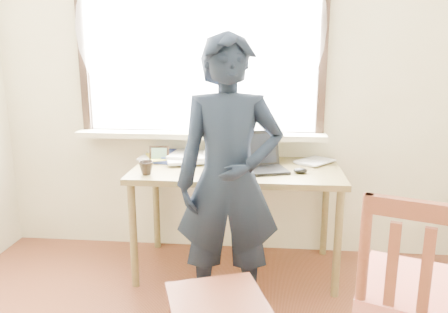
# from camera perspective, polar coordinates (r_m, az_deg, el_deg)

# --- Properties ---
(room_shell) EXTENTS (3.52, 4.02, 2.61)m
(room_shell) POSITION_cam_1_polar(r_m,az_deg,el_deg) (1.49, -6.65, 17.52)
(room_shell) COLOR beige
(room_shell) RESTS_ON ground
(desk) EXTENTS (1.41, 0.71, 0.76)m
(desk) POSITION_cam_1_polar(r_m,az_deg,el_deg) (3.01, 1.68, -2.91)
(desk) COLOR brown
(desk) RESTS_ON ground
(laptop) EXTENTS (0.43, 0.39, 0.25)m
(laptop) POSITION_cam_1_polar(r_m,az_deg,el_deg) (2.94, 4.22, -0.59)
(laptop) COLOR black
(laptop) RESTS_ON desk
(mug_white) EXTENTS (0.16, 0.16, 0.09)m
(mug_white) POSITION_cam_1_polar(r_m,az_deg,el_deg) (3.13, -1.71, 0.02)
(mug_white) COLOR white
(mug_white) RESTS_ON desk
(mug_dark) EXTENTS (0.12, 0.12, 0.09)m
(mug_dark) POSITION_cam_1_polar(r_m,az_deg,el_deg) (2.86, -10.12, -1.48)
(mug_dark) COLOR black
(mug_dark) RESTS_ON desk
(mouse) EXTENTS (0.09, 0.06, 0.04)m
(mouse) POSITION_cam_1_polar(r_m,az_deg,el_deg) (2.90, 9.95, -1.83)
(mouse) COLOR black
(mouse) RESTS_ON desk
(desk_clutter) EXTENTS (0.72, 0.52, 0.05)m
(desk_clutter) POSITION_cam_1_polar(r_m,az_deg,el_deg) (3.21, -5.45, -0.04)
(desk_clutter) COLOR white
(desk_clutter) RESTS_ON desk
(book_a) EXTENTS (0.26, 0.31, 0.03)m
(book_a) POSITION_cam_1_polar(r_m,az_deg,el_deg) (3.24, -5.42, -0.16)
(book_a) COLOR white
(book_a) RESTS_ON desk
(book_b) EXTENTS (0.32, 0.32, 0.02)m
(book_b) POSITION_cam_1_polar(r_m,az_deg,el_deg) (3.24, 10.41, -0.36)
(book_b) COLOR white
(book_b) RESTS_ON desk
(picture_frame) EXTENTS (0.14, 0.03, 0.11)m
(picture_frame) POSITION_cam_1_polar(r_m,az_deg,el_deg) (3.16, -8.45, 0.22)
(picture_frame) COLOR black
(picture_frame) RESTS_ON desk
(work_chair) EXTENTS (0.54, 0.53, 0.44)m
(work_chair) POSITION_cam_1_polar(r_m,az_deg,el_deg) (2.12, -0.88, -19.69)
(work_chair) COLOR brown
(work_chair) RESTS_ON ground
(side_chair) EXTENTS (0.62, 0.60, 1.04)m
(side_chair) POSITION_cam_1_polar(r_m,az_deg,el_deg) (1.98, 24.38, -17.51)
(side_chair) COLOR brown
(side_chair) RESTS_ON ground
(person) EXTENTS (0.63, 0.45, 1.64)m
(person) POSITION_cam_1_polar(r_m,az_deg,el_deg) (2.45, 0.66, -3.33)
(person) COLOR black
(person) RESTS_ON ground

